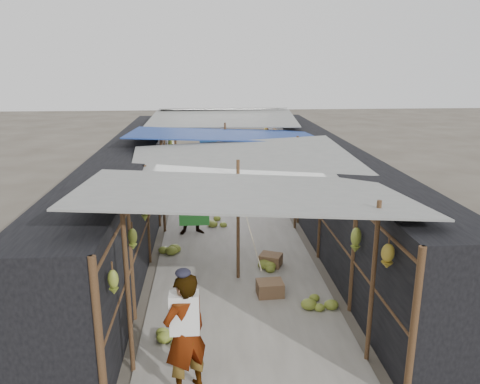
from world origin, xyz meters
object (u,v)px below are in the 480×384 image
object	(u,v)px
crate_near	(270,289)
black_basin	(269,187)
shopper_blue	(195,203)
vendor_elderly	(185,334)
vendor_seated	(281,194)

from	to	relation	value
crate_near	black_basin	distance (m)	8.04
black_basin	shopper_blue	world-z (taller)	shopper_blue
black_basin	vendor_elderly	size ratio (longest dim) A/B	0.34
vendor_elderly	shopper_blue	bearing A→B (deg)	-124.90
black_basin	vendor_seated	distance (m)	2.27
black_basin	vendor_seated	size ratio (longest dim) A/B	0.66
shopper_blue	vendor_seated	xyz separation A→B (m)	(2.66, 2.13, -0.41)
shopper_blue	vendor_elderly	bearing A→B (deg)	-94.59
crate_near	vendor_seated	world-z (taller)	vendor_seated
crate_near	black_basin	bearing A→B (deg)	78.97
crate_near	shopper_blue	size ratio (longest dim) A/B	0.29
vendor_seated	shopper_blue	bearing A→B (deg)	-39.90
vendor_seated	vendor_elderly	bearing A→B (deg)	-6.24
crate_near	vendor_elderly	distance (m)	3.18
crate_near	vendor_elderly	world-z (taller)	vendor_elderly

